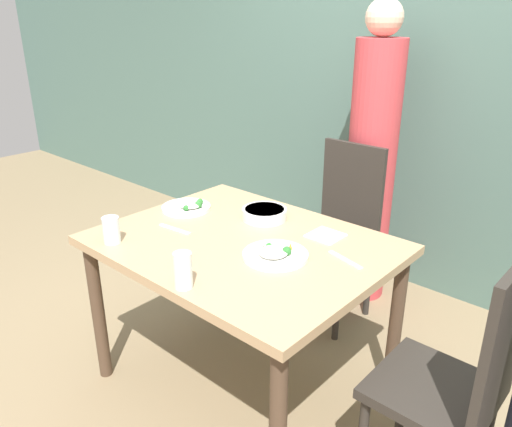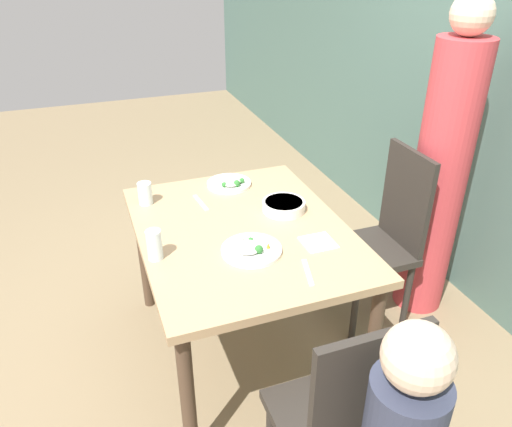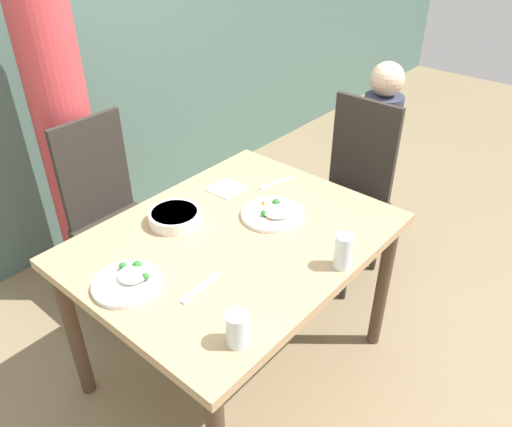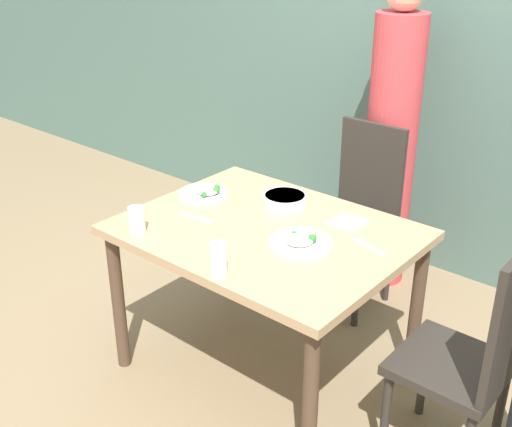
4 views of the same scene
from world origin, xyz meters
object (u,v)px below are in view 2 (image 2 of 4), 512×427
(bowl_curry, at_px, (284,206))
(person_adult, at_px, (440,177))
(chair_child_spot, at_px, (344,421))
(glass_water_tall, at_px, (154,245))
(chair_adult_spot, at_px, (384,235))
(plate_rice_adult, at_px, (230,183))

(bowl_curry, bearing_deg, person_adult, 85.79)
(chair_child_spot, xyz_separation_m, bowl_curry, (-1.05, 0.21, 0.25))
(chair_child_spot, distance_m, bowl_curry, 1.10)
(bowl_curry, xyz_separation_m, glass_water_tall, (0.20, -0.67, 0.04))
(chair_adult_spot, distance_m, person_adult, 0.42)
(plate_rice_adult, bearing_deg, person_adult, 67.86)
(bowl_curry, bearing_deg, plate_rice_adult, -155.11)
(chair_child_spot, bearing_deg, glass_water_tall, -61.47)
(glass_water_tall, bearing_deg, person_adult, 95.09)
(plate_rice_adult, relative_size, glass_water_tall, 1.79)
(person_adult, relative_size, plate_rice_adult, 7.23)
(person_adult, relative_size, bowl_curry, 8.19)
(bowl_curry, relative_size, plate_rice_adult, 0.88)
(chair_child_spot, distance_m, glass_water_tall, 1.01)
(chair_adult_spot, distance_m, bowl_curry, 0.63)
(plate_rice_adult, xyz_separation_m, glass_water_tall, (0.56, -0.51, 0.05))
(person_adult, xyz_separation_m, bowl_curry, (-0.06, -0.88, -0.04))
(chair_adult_spot, bearing_deg, plate_rice_adult, -119.79)
(chair_child_spot, height_order, glass_water_tall, chair_child_spot)
(person_adult, bearing_deg, bowl_curry, -94.21)
(bowl_curry, bearing_deg, chair_adult_spot, 83.60)
(chair_adult_spot, distance_m, chair_child_spot, 1.26)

